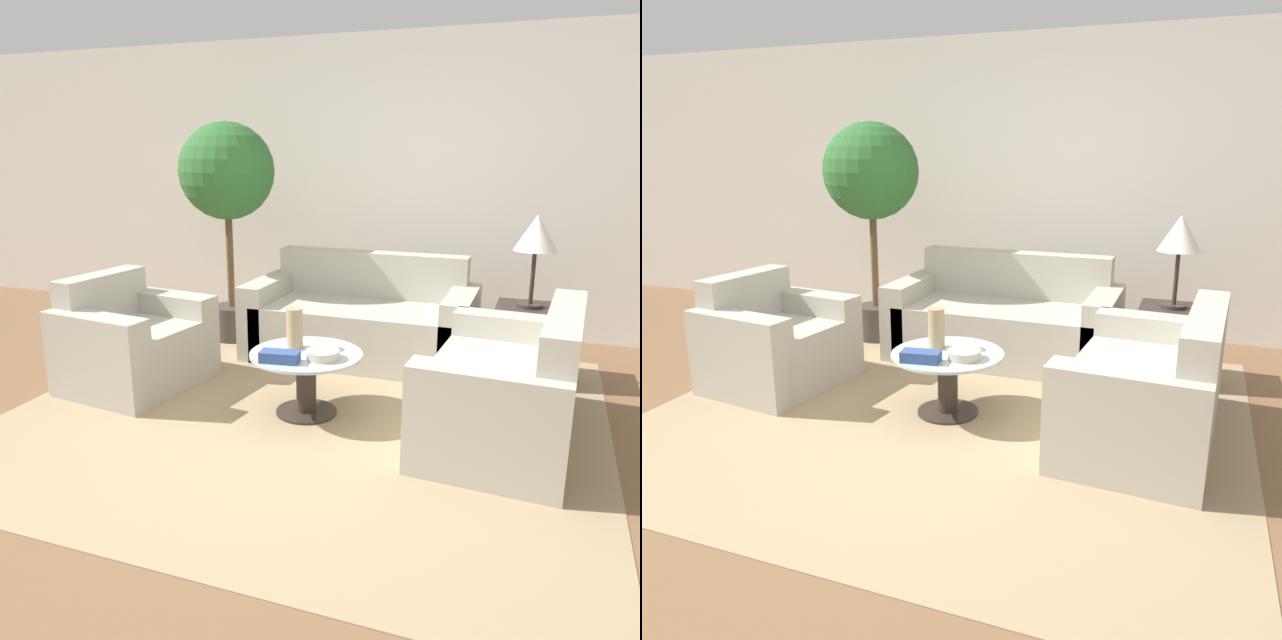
% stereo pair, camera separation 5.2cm
% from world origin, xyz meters
% --- Properties ---
extents(ground_plane, '(14.00, 14.00, 0.00)m').
position_xyz_m(ground_plane, '(0.00, 0.00, 0.00)').
color(ground_plane, brown).
extents(wall_back, '(10.00, 0.06, 2.60)m').
position_xyz_m(wall_back, '(0.00, 2.81, 1.30)').
color(wall_back, white).
rests_on(wall_back, ground_plane).
extents(rug, '(3.60, 3.28, 0.01)m').
position_xyz_m(rug, '(-0.03, 0.57, 0.00)').
color(rug, tan).
rests_on(rug, ground_plane).
extents(sofa_main, '(1.76, 0.83, 0.81)m').
position_xyz_m(sofa_main, '(-0.02, 1.78, 0.28)').
color(sofa_main, '#B2AD9E').
rests_on(sofa_main, ground_plane).
extents(armchair, '(0.87, 1.00, 0.78)m').
position_xyz_m(armchair, '(-1.38, 0.63, 0.28)').
color(armchair, '#B2AD9E').
rests_on(armchair, ground_plane).
extents(loveseat, '(0.87, 1.36, 0.79)m').
position_xyz_m(loveseat, '(1.20, 0.63, 0.28)').
color(loveseat, '#B2AD9E').
rests_on(loveseat, ground_plane).
extents(coffee_table, '(0.70, 0.70, 0.40)m').
position_xyz_m(coffee_table, '(-0.03, 0.57, 0.26)').
color(coffee_table, '#332823').
rests_on(coffee_table, ground_plane).
extents(side_table, '(0.46, 0.46, 0.54)m').
position_xyz_m(side_table, '(1.23, 1.71, 0.27)').
color(side_table, '#332823').
rests_on(side_table, ground_plane).
extents(table_lamp, '(0.30, 0.30, 0.65)m').
position_xyz_m(table_lamp, '(1.23, 1.71, 1.04)').
color(table_lamp, '#332823').
rests_on(table_lamp, side_table).
extents(potted_plant, '(0.79, 0.79, 1.84)m').
position_xyz_m(potted_plant, '(-1.23, 1.84, 1.35)').
color(potted_plant, '#3D3833').
rests_on(potted_plant, ground_plane).
extents(vase, '(0.10, 0.10, 0.26)m').
position_xyz_m(vase, '(-0.13, 0.64, 0.53)').
color(vase, tan).
rests_on(vase, coffee_table).
extents(bowl, '(0.20, 0.20, 0.05)m').
position_xyz_m(bowl, '(0.11, 0.50, 0.43)').
color(bowl, beige).
rests_on(bowl, coffee_table).
extents(book_stack, '(0.25, 0.15, 0.07)m').
position_xyz_m(book_stack, '(-0.11, 0.36, 0.44)').
color(book_stack, '#334C8C').
rests_on(book_stack, coffee_table).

